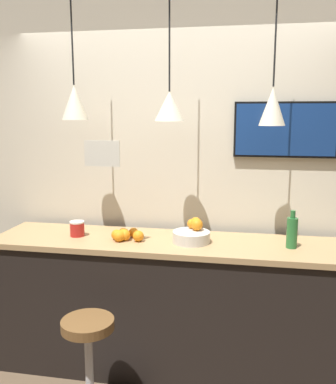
# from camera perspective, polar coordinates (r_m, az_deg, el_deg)

# --- Properties ---
(back_wall) EXTENTS (8.00, 0.06, 2.90)m
(back_wall) POSITION_cam_1_polar(r_m,az_deg,el_deg) (3.36, 1.29, 3.08)
(back_wall) COLOR beige
(back_wall) RESTS_ON ground_plane
(service_counter) EXTENTS (2.54, 0.60, 0.99)m
(service_counter) POSITION_cam_1_polar(r_m,az_deg,el_deg) (3.23, 0.00, -14.87)
(service_counter) COLOR black
(service_counter) RESTS_ON ground_plane
(bar_stool) EXTENTS (0.36, 0.36, 0.66)m
(bar_stool) POSITION_cam_1_polar(r_m,az_deg,el_deg) (2.83, -10.52, -20.49)
(bar_stool) COLOR #B7B7BC
(bar_stool) RESTS_ON ground_plane
(fruit_bowl) EXTENTS (0.26, 0.26, 0.16)m
(fruit_bowl) POSITION_cam_1_polar(r_m,az_deg,el_deg) (3.01, 3.24, -5.62)
(fruit_bowl) COLOR beige
(fruit_bowl) RESTS_ON service_counter
(orange_pile) EXTENTS (0.24, 0.20, 0.08)m
(orange_pile) POSITION_cam_1_polar(r_m,az_deg,el_deg) (3.07, -5.83, -5.72)
(orange_pile) COLOR orange
(orange_pile) RESTS_ON service_counter
(juice_bottle) EXTENTS (0.07, 0.07, 0.26)m
(juice_bottle) POSITION_cam_1_polar(r_m,az_deg,el_deg) (2.98, 16.20, -5.15)
(juice_bottle) COLOR #286B33
(juice_bottle) RESTS_ON service_counter
(spread_jar) EXTENTS (0.11, 0.11, 0.11)m
(spread_jar) POSITION_cam_1_polar(r_m,az_deg,el_deg) (3.22, -12.02, -4.80)
(spread_jar) COLOR red
(spread_jar) RESTS_ON service_counter
(pendant_lamp_left) EXTENTS (0.19, 0.19, 0.97)m
(pendant_lamp_left) POSITION_cam_1_polar(r_m,az_deg,el_deg) (3.17, -12.36, 11.67)
(pendant_lamp_left) COLOR black
(pendant_lamp_middle) EXTENTS (0.20, 0.20, 0.97)m
(pendant_lamp_middle) POSITION_cam_1_polar(r_m,az_deg,el_deg) (2.98, 0.19, 11.45)
(pendant_lamp_middle) COLOR black
(pendant_lamp_right) EXTENTS (0.17, 0.17, 1.00)m
(pendant_lamp_right) POSITION_cam_1_polar(r_m,az_deg,el_deg) (2.93, 13.77, 11.16)
(pendant_lamp_right) COLOR black
(mounted_tv) EXTENTS (0.74, 0.04, 0.40)m
(mounted_tv) POSITION_cam_1_polar(r_m,az_deg,el_deg) (3.24, 15.36, 8.01)
(mounted_tv) COLOR black
(hanging_menu_board) EXTENTS (0.24, 0.01, 0.17)m
(hanging_menu_board) POSITION_cam_1_polar(r_m,az_deg,el_deg) (2.83, -8.79, 5.10)
(hanging_menu_board) COLOR silver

